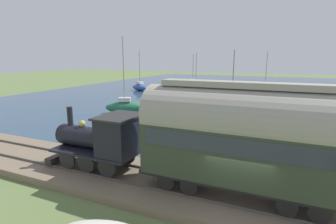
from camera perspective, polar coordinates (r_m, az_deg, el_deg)
The scene contains 12 objects.
ground_plane at distance 11.69m, azimuth 14.95°, elevation -20.50°, with size 200.00×200.00×0.00m, color #607542.
harbor_water at distance 53.31m, azimuth 22.45°, elevation 4.25°, with size 80.00×80.00×0.01m.
rail_embankment at distance 12.05m, azimuth 15.44°, elevation -18.33°, with size 4.48×56.00×0.53m.
steam_locomotive at distance 13.86m, azimuth -13.84°, elevation -5.53°, with size 2.38×5.09×3.07m.
passenger_coach at distance 10.93m, azimuth 15.58°, elevation -4.89°, with size 2.45×8.31×4.72m.
sailboat_yellow at distance 47.62m, azimuth 6.05°, elevation 5.18°, with size 2.25×4.73×6.93m.
sailboat_blue at distance 50.07m, azimuth -6.12°, elevation 5.44°, with size 2.83×4.04×7.47m.
sailboat_white at distance 54.17m, azimuth 20.36°, elevation 5.14°, with size 2.11×5.52×7.18m.
sailboat_gray at distance 27.64m, azimuth 13.64°, elevation 0.04°, with size 4.14×5.71×6.88m.
sailboat_brown at distance 54.81m, azimuth 5.41°, elevation 6.09°, with size 2.88×4.90×6.85m.
sailboat_green at distance 29.94m, azimuth -9.38°, elevation 1.19°, with size 3.12×4.46×8.37m.
rowboat_off_pier at distance 16.44m, azimuth 4.90°, elevation -9.57°, with size 1.53×2.29×0.38m.
Camera 1 is at (-9.85, -1.28, 6.17)m, focal length 28.00 mm.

